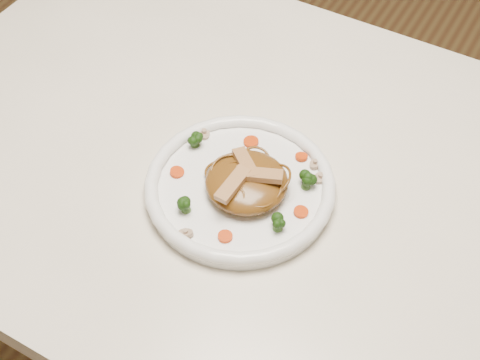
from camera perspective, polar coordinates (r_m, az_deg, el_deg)
The scene contains 19 objects.
table at distance 1.11m, azimuth 1.66°, elevation -2.22°, with size 1.20×0.80×0.75m.
plate at distance 0.99m, azimuth -0.00°, elevation -0.82°, with size 0.27×0.27×0.02m, color white.
noodle_mound at distance 0.97m, azimuth 0.56°, elevation -0.16°, with size 0.12×0.12×0.04m, color brown.
chicken_a at distance 0.95m, azimuth 1.59°, elevation 0.42°, with size 0.06×0.02×0.01m, color tan.
chicken_b at distance 0.96m, azimuth 0.46°, elevation 1.38°, with size 0.06×0.02×0.01m, color tan.
chicken_c at distance 0.94m, azimuth -0.60°, elevation -0.35°, with size 0.06×0.02×0.01m, color tan.
broccoli_0 at distance 0.98m, azimuth 5.51°, elevation -0.03°, with size 0.03×0.03×0.03m, color #18380B, non-canonical shape.
broccoli_1 at distance 1.03m, azimuth -3.76°, elevation 3.39°, with size 0.02×0.02×0.03m, color #18380B, non-canonical shape.
broccoli_2 at distance 0.95m, azimuth -4.51°, elevation -1.99°, with size 0.02×0.02×0.03m, color #18380B, non-canonical shape.
broccoli_3 at distance 0.93m, azimuth 3.15°, elevation -3.52°, with size 0.02×0.02×0.03m, color #18380B, non-canonical shape.
carrot_0 at distance 1.02m, azimuth 5.09°, elevation 1.93°, with size 0.02×0.02×0.01m, color red.
carrot_1 at distance 1.00m, azimuth -5.22°, elevation 0.64°, with size 0.02×0.02×0.01m, color red.
carrot_2 at distance 0.96m, azimuth 5.06°, elevation -2.64°, with size 0.02×0.02×0.01m, color red.
carrot_3 at distance 1.04m, azimuth 0.92°, elevation 3.18°, with size 0.02×0.02×0.01m, color red.
carrot_4 at distance 0.93m, azimuth -1.23°, elevation -4.68°, with size 0.02×0.02×0.01m, color red.
mushroom_0 at distance 0.93m, azimuth -4.50°, elevation -4.43°, with size 0.02×0.02×0.01m, color #BBA98C.
mushroom_1 at distance 1.00m, azimuth 6.70°, elevation 0.19°, with size 0.02×0.02×0.01m, color #BBA98C.
mushroom_2 at distance 1.05m, azimuth -2.98°, elevation 3.85°, with size 0.02×0.02×0.01m, color #BBA98C.
mushroom_3 at distance 1.02m, azimuth 6.24°, elevation 1.32°, with size 0.02×0.02×0.01m, color #BBA98C.
Camera 1 is at (0.31, -0.61, 1.52)m, focal length 51.66 mm.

